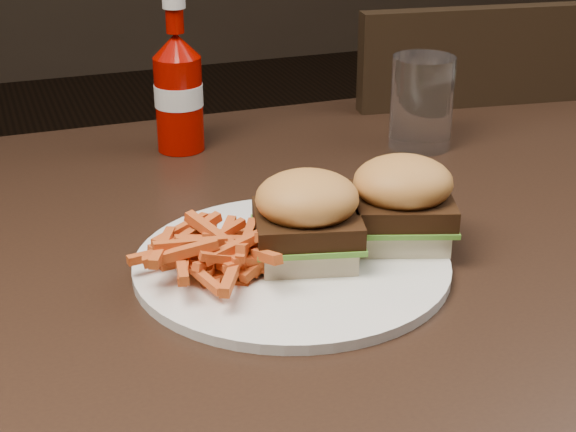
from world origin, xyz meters
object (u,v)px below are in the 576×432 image
object	(u,v)px
dining_table	(356,234)
chair_far	(430,241)
plate	(292,264)
ketchup_bottle	(179,104)
tumbler	(421,105)

from	to	relation	value
dining_table	chair_far	distance (m)	0.70
plate	ketchup_bottle	world-z (taller)	ketchup_bottle
dining_table	plate	world-z (taller)	plate
dining_table	plate	size ratio (longest dim) A/B	4.06
dining_table	chair_far	world-z (taller)	dining_table
dining_table	ketchup_bottle	size ratio (longest dim) A/B	10.09
plate	ketchup_bottle	distance (m)	0.36
chair_far	plate	world-z (taller)	plate
plate	tumbler	bearing A→B (deg)	43.92
plate	tumbler	world-z (taller)	tumbler
ketchup_bottle	tumbler	bearing A→B (deg)	-17.84
tumbler	ketchup_bottle	bearing A→B (deg)	162.16
ketchup_bottle	dining_table	bearing A→B (deg)	-65.37
chair_far	ketchup_bottle	world-z (taller)	ketchup_bottle
chair_far	plate	bearing A→B (deg)	57.85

